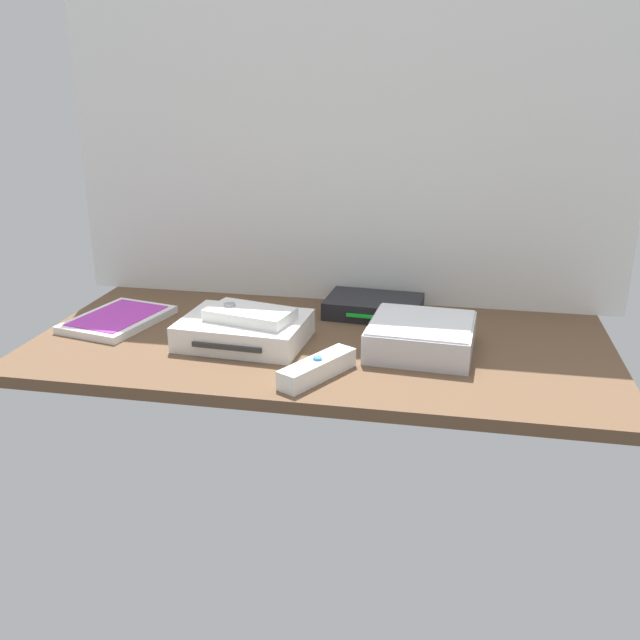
{
  "coord_description": "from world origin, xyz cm",
  "views": [
    {
      "loc": [
        21.56,
        -110.44,
        43.9
      ],
      "look_at": [
        0.0,
        0.0,
        4.0
      ],
      "focal_mm": 38.92,
      "sensor_mm": 36.0,
      "label": 1
    }
  ],
  "objects_px": {
    "game_console": "(244,330)",
    "network_router": "(374,306)",
    "game_case": "(118,319)",
    "mini_computer": "(421,336)",
    "remote_wand": "(318,369)",
    "remote_classic_pad": "(250,314)"
  },
  "relations": [
    {
      "from": "game_console",
      "to": "remote_wand",
      "type": "distance_m",
      "value": 0.2
    },
    {
      "from": "remote_wand",
      "to": "game_case",
      "type": "bearing_deg",
      "value": -173.61
    },
    {
      "from": "remote_wand",
      "to": "remote_classic_pad",
      "type": "height_order",
      "value": "remote_classic_pad"
    },
    {
      "from": "game_console",
      "to": "network_router",
      "type": "xyz_separation_m",
      "value": [
        0.2,
        0.19,
        -0.0
      ]
    },
    {
      "from": "mini_computer",
      "to": "game_case",
      "type": "relative_size",
      "value": 0.85
    },
    {
      "from": "game_case",
      "to": "mini_computer",
      "type": "bearing_deg",
      "value": 9.21
    },
    {
      "from": "mini_computer",
      "to": "remote_classic_pad",
      "type": "distance_m",
      "value": 0.29
    },
    {
      "from": "game_console",
      "to": "remote_classic_pad",
      "type": "bearing_deg",
      "value": -21.39
    },
    {
      "from": "game_console",
      "to": "game_case",
      "type": "relative_size",
      "value": 1.02
    },
    {
      "from": "game_console",
      "to": "mini_computer",
      "type": "relative_size",
      "value": 1.21
    },
    {
      "from": "network_router",
      "to": "remote_wand",
      "type": "relative_size",
      "value": 1.28
    },
    {
      "from": "mini_computer",
      "to": "network_router",
      "type": "distance_m",
      "value": 0.2
    },
    {
      "from": "remote_wand",
      "to": "remote_classic_pad",
      "type": "distance_m",
      "value": 0.19
    },
    {
      "from": "game_console",
      "to": "network_router",
      "type": "distance_m",
      "value": 0.28
    },
    {
      "from": "remote_wand",
      "to": "game_console",
      "type": "bearing_deg",
      "value": 170.26
    },
    {
      "from": "remote_wand",
      "to": "remote_classic_pad",
      "type": "relative_size",
      "value": 0.93
    },
    {
      "from": "game_case",
      "to": "network_router",
      "type": "bearing_deg",
      "value": 29.14
    },
    {
      "from": "game_case",
      "to": "game_console",
      "type": "bearing_deg",
      "value": 1.87
    },
    {
      "from": "game_console",
      "to": "mini_computer",
      "type": "bearing_deg",
      "value": 6.83
    },
    {
      "from": "mini_computer",
      "to": "network_router",
      "type": "height_order",
      "value": "mini_computer"
    },
    {
      "from": "game_console",
      "to": "mini_computer",
      "type": "height_order",
      "value": "mini_computer"
    },
    {
      "from": "remote_wand",
      "to": "remote_classic_pad",
      "type": "bearing_deg",
      "value": 169.2
    }
  ]
}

